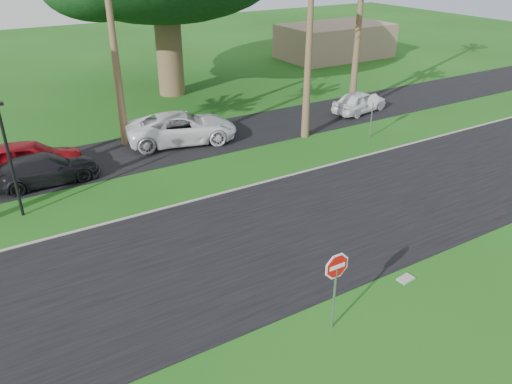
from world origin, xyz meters
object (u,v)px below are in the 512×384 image
object	(u,v)px
stop_sign_near	(336,276)
car_red	(29,158)
car_dark	(45,169)
car_pickup	(360,102)
car_minivan	(182,128)
stop_sign_far	(373,107)

from	to	relation	value
stop_sign_near	car_red	distance (m)	16.41
car_dark	car_pickup	xyz separation A→B (m)	(19.13, 0.70, 0.01)
stop_sign_near	car_pickup	size ratio (longest dim) A/B	0.65
car_dark	car_minivan	bearing A→B (deg)	-77.66
stop_sign_near	stop_sign_far	bearing A→B (deg)	43.73
stop_sign_far	car_dark	size ratio (longest dim) A/B	0.57
car_red	stop_sign_far	bearing A→B (deg)	-91.25
stop_sign_near	stop_sign_far	world-z (taller)	same
car_minivan	car_pickup	size ratio (longest dim) A/B	1.45
car_pickup	car_red	bearing A→B (deg)	77.27
car_dark	car_minivan	size ratio (longest dim) A/B	0.79
stop_sign_far	car_dark	world-z (taller)	stop_sign_far
car_red	car_pickup	bearing A→B (deg)	-78.56
car_dark	car_pickup	size ratio (longest dim) A/B	1.15
stop_sign_near	car_pickup	xyz separation A→B (m)	(14.05, 14.78, -1.09)
car_red	stop_sign_near	bearing A→B (deg)	-146.97
car_pickup	stop_sign_far	bearing A→B (deg)	135.17
car_dark	car_pickup	bearing A→B (deg)	-87.69
car_red	car_pickup	size ratio (longest dim) A/B	1.19
car_dark	car_minivan	distance (m)	7.50
stop_sign_far	car_minivan	distance (m)	10.40
car_dark	car_pickup	distance (m)	19.14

